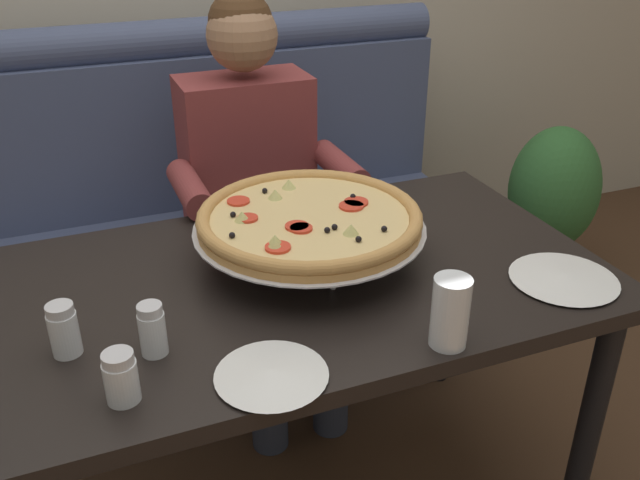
{
  "coord_description": "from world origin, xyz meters",
  "views": [
    {
      "loc": [
        -0.47,
        -1.29,
        1.54
      ],
      "look_at": [
        0.04,
        -0.01,
        0.82
      ],
      "focal_mm": 38.51,
      "sensor_mm": 36.0,
      "label": 1
    }
  ],
  "objects_px": {
    "shaker_parmesan": "(121,380)",
    "potted_plant": "(552,201)",
    "dining_table": "(302,306)",
    "diner_main": "(257,184)",
    "shaker_pepper_flakes": "(64,333)",
    "plate_near_left": "(564,277)",
    "booth_bench": "(218,241)",
    "shaker_oregano": "(153,333)",
    "drinking_glass": "(450,315)",
    "plate_near_right": "(271,373)",
    "pizza": "(309,219)"
  },
  "relations": [
    {
      "from": "dining_table",
      "to": "diner_main",
      "type": "distance_m",
      "value": 0.62
    },
    {
      "from": "dining_table",
      "to": "diner_main",
      "type": "height_order",
      "value": "diner_main"
    },
    {
      "from": "shaker_oregano",
      "to": "plate_near_right",
      "type": "relative_size",
      "value": 0.51
    },
    {
      "from": "shaker_oregano",
      "to": "potted_plant",
      "type": "xyz_separation_m",
      "value": [
        1.72,
        0.9,
        -0.39
      ]
    },
    {
      "from": "booth_bench",
      "to": "dining_table",
      "type": "distance_m",
      "value": 0.91
    },
    {
      "from": "booth_bench",
      "to": "shaker_parmesan",
      "type": "bearing_deg",
      "value": -110.69
    },
    {
      "from": "booth_bench",
      "to": "shaker_pepper_flakes",
      "type": "bearing_deg",
      "value": -117.85
    },
    {
      "from": "plate_near_right",
      "to": "booth_bench",
      "type": "bearing_deg",
      "value": 81.43
    },
    {
      "from": "potted_plant",
      "to": "shaker_oregano",
      "type": "bearing_deg",
      "value": -152.38
    },
    {
      "from": "dining_table",
      "to": "plate_near_left",
      "type": "height_order",
      "value": "plate_near_left"
    },
    {
      "from": "dining_table",
      "to": "shaker_parmesan",
      "type": "relative_size",
      "value": 14.19
    },
    {
      "from": "diner_main",
      "to": "potted_plant",
      "type": "height_order",
      "value": "diner_main"
    },
    {
      "from": "plate_near_right",
      "to": "potted_plant",
      "type": "relative_size",
      "value": 0.3
    },
    {
      "from": "shaker_oregano",
      "to": "plate_near_right",
      "type": "distance_m",
      "value": 0.24
    },
    {
      "from": "diner_main",
      "to": "shaker_pepper_flakes",
      "type": "xyz_separation_m",
      "value": [
        -0.6,
        -0.72,
        0.07
      ]
    },
    {
      "from": "plate_near_left",
      "to": "shaker_pepper_flakes",
      "type": "bearing_deg",
      "value": 172.73
    },
    {
      "from": "plate_near_left",
      "to": "potted_plant",
      "type": "height_order",
      "value": "plate_near_left"
    },
    {
      "from": "shaker_pepper_flakes",
      "to": "plate_near_left",
      "type": "relative_size",
      "value": 0.44
    },
    {
      "from": "pizza",
      "to": "shaker_pepper_flakes",
      "type": "height_order",
      "value": "pizza"
    },
    {
      "from": "dining_table",
      "to": "drinking_glass",
      "type": "bearing_deg",
      "value": -64.36
    },
    {
      "from": "shaker_parmesan",
      "to": "shaker_oregano",
      "type": "relative_size",
      "value": 0.91
    },
    {
      "from": "diner_main",
      "to": "shaker_oregano",
      "type": "height_order",
      "value": "diner_main"
    },
    {
      "from": "potted_plant",
      "to": "booth_bench",
      "type": "bearing_deg",
      "value": 173.77
    },
    {
      "from": "plate_near_right",
      "to": "shaker_oregano",
      "type": "bearing_deg",
      "value": 140.19
    },
    {
      "from": "plate_near_left",
      "to": "diner_main",
      "type": "bearing_deg",
      "value": 118.37
    },
    {
      "from": "shaker_parmesan",
      "to": "potted_plant",
      "type": "xyz_separation_m",
      "value": [
        1.8,
        1.02,
        -0.39
      ]
    },
    {
      "from": "dining_table",
      "to": "potted_plant",
      "type": "xyz_separation_m",
      "value": [
        1.36,
        0.73,
        -0.26
      ]
    },
    {
      "from": "booth_bench",
      "to": "shaker_oregano",
      "type": "relative_size",
      "value": 17.16
    },
    {
      "from": "pizza",
      "to": "diner_main",
      "type": "bearing_deg",
      "value": 86.05
    },
    {
      "from": "shaker_oregano",
      "to": "potted_plant",
      "type": "relative_size",
      "value": 0.15
    },
    {
      "from": "shaker_parmesan",
      "to": "potted_plant",
      "type": "distance_m",
      "value": 2.1
    },
    {
      "from": "diner_main",
      "to": "potted_plant",
      "type": "distance_m",
      "value": 1.32
    },
    {
      "from": "pizza",
      "to": "booth_bench",
      "type": "bearing_deg",
      "value": 92.96
    },
    {
      "from": "booth_bench",
      "to": "potted_plant",
      "type": "relative_size",
      "value": 2.64
    },
    {
      "from": "shaker_pepper_flakes",
      "to": "plate_near_right",
      "type": "relative_size",
      "value": 0.51
    },
    {
      "from": "shaker_pepper_flakes",
      "to": "diner_main",
      "type": "bearing_deg",
      "value": 50.16
    },
    {
      "from": "shaker_oregano",
      "to": "drinking_glass",
      "type": "xyz_separation_m",
      "value": [
        0.54,
        -0.18,
        0.02
      ]
    },
    {
      "from": "pizza",
      "to": "potted_plant",
      "type": "xyz_separation_m",
      "value": [
        1.31,
        0.67,
        -0.46
      ]
    },
    {
      "from": "dining_table",
      "to": "drinking_glass",
      "type": "height_order",
      "value": "drinking_glass"
    },
    {
      "from": "shaker_pepper_flakes",
      "to": "potted_plant",
      "type": "relative_size",
      "value": 0.16
    },
    {
      "from": "dining_table",
      "to": "potted_plant",
      "type": "bearing_deg",
      "value": 28.24
    },
    {
      "from": "shaker_parmesan",
      "to": "plate_near_right",
      "type": "bearing_deg",
      "value": -8.47
    },
    {
      "from": "dining_table",
      "to": "shaker_pepper_flakes",
      "type": "relative_size",
      "value": 12.87
    },
    {
      "from": "diner_main",
      "to": "shaker_parmesan",
      "type": "xyz_separation_m",
      "value": [
        -0.52,
        -0.9,
        0.07
      ]
    },
    {
      "from": "shaker_pepper_flakes",
      "to": "plate_near_right",
      "type": "bearing_deg",
      "value": -32.33
    },
    {
      "from": "pizza",
      "to": "plate_near_left",
      "type": "relative_size",
      "value": 2.24
    },
    {
      "from": "pizza",
      "to": "plate_near_left",
      "type": "height_order",
      "value": "pizza"
    },
    {
      "from": "dining_table",
      "to": "pizza",
      "type": "relative_size",
      "value": 2.55
    },
    {
      "from": "dining_table",
      "to": "potted_plant",
      "type": "relative_size",
      "value": 2.0
    },
    {
      "from": "dining_table",
      "to": "booth_bench",
      "type": "bearing_deg",
      "value": 90.0
    }
  ]
}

